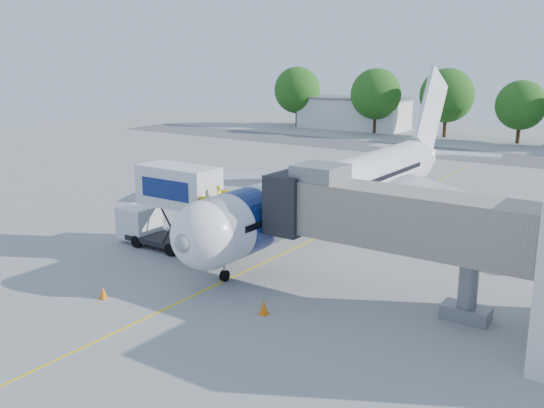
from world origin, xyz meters
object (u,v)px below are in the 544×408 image
Objects in this scene: aircraft at (344,186)px; catering_hiloader at (172,208)px; ground_tug at (84,342)px; jet_bridge at (381,217)px.

catering_hiloader is at bearing -119.42° from aircraft.
jet_bridge is at bearing 62.72° from ground_tug.
aircraft reaches higher than ground_tug.
jet_bridge is 1.64× the size of catering_hiloader.
catering_hiloader is (-6.27, -11.12, -0.19)m from aircraft.
aircraft is 13.77m from jet_bridge.
aircraft is at bearing 125.70° from jet_bridge.
jet_bridge is at bearing 0.01° from catering_hiloader.
jet_bridge is at bearing -54.30° from aircraft.
jet_bridge is 14.94m from ground_tug.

